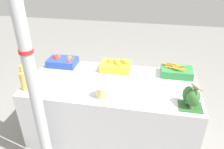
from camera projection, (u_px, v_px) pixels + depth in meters
ground_plane at (112, 132)px, 2.82m from camera, size 10.00×10.00×0.00m
market_table at (112, 109)px, 2.64m from camera, size 1.90×0.90×0.75m
support_pole at (28, 59)px, 1.75m from camera, size 0.12×0.12×2.55m
apple_crate at (62, 61)px, 2.80m from camera, size 0.36×0.24×0.13m
orange_crate at (117, 66)px, 2.69m from camera, size 0.36×0.24×0.13m
carrot_crate at (177, 71)px, 2.57m from camera, size 0.36×0.24×0.13m
broccoli_pile at (191, 97)px, 2.03m from camera, size 0.22×0.20×0.19m
juice_bottle_golden at (24, 80)px, 2.27m from camera, size 0.08×0.08×0.28m
juice_bottle_cloudy at (34, 82)px, 2.26m from camera, size 0.08×0.08×0.25m
pickle_jar at (102, 92)px, 2.18m from camera, size 0.12×0.12×0.12m
sparrow_bird at (196, 87)px, 1.95m from camera, size 0.10×0.11×0.05m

